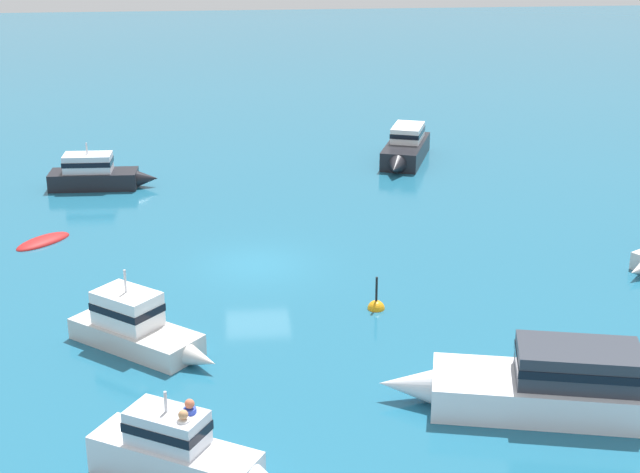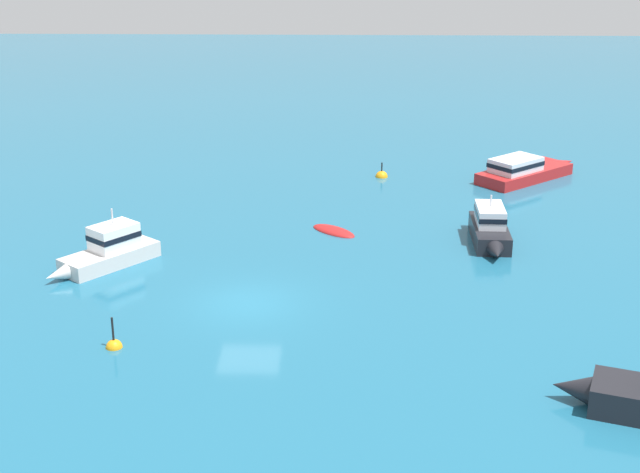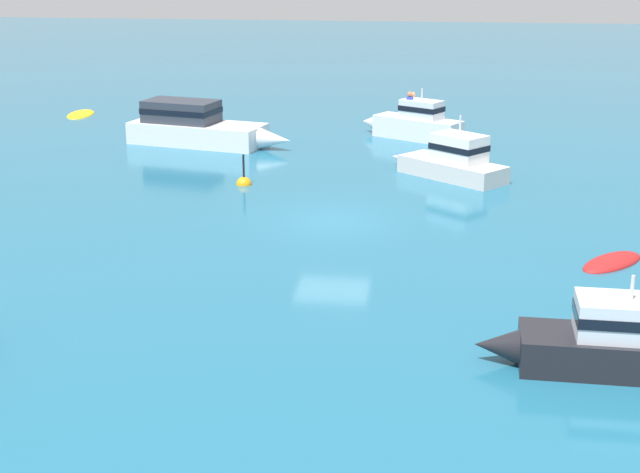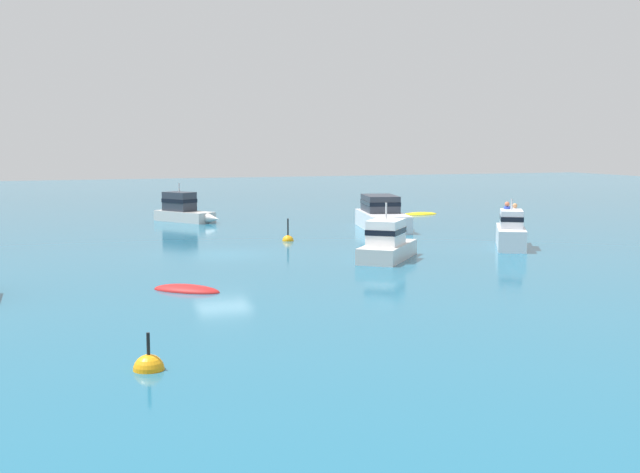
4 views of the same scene
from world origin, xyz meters
TOP-DOWN VIEW (x-y plane):
  - ground_plane at (0.00, 0.00)m, footprint 160.00×160.00m
  - motor_cruiser at (-16.35, 1.26)m, footprint 5.07×3.77m
  - launch at (-7.59, 11.53)m, footprint 7.87×3.66m
  - cabin_cruiser_1 at (3.97, 6.55)m, footprint 4.94×4.39m
  - rib at (8.59, -3.32)m, footprint 2.47×2.61m
  - skiff at (-15.73, 18.16)m, footprint 1.53×2.88m
  - motor_cruiser_3 at (2.19, 14.04)m, footprint 5.18×3.72m
  - channel_buoy at (18.18, -6.01)m, footprint 0.72×0.72m
  - mooring_buoy at (-3.96, 4.44)m, footprint 0.60×0.60m

SIDE VIEW (x-z plane):
  - ground_plane at x=0.00m, z-range 0.00..0.00m
  - rib at x=8.59m, z-range -0.23..0.23m
  - skiff at x=-15.73m, z-range -0.16..0.16m
  - channel_buoy at x=18.18m, z-range -0.61..0.62m
  - mooring_buoy at x=-3.96m, z-range -0.72..0.76m
  - cabin_cruiser_1 at x=3.97m, z-range -0.57..1.97m
  - motor_cruiser at x=-16.35m, z-range -0.50..2.01m
  - motor_cruiser_3 at x=2.19m, z-range -0.45..1.97m
  - launch at x=-7.59m, z-range -0.17..1.81m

